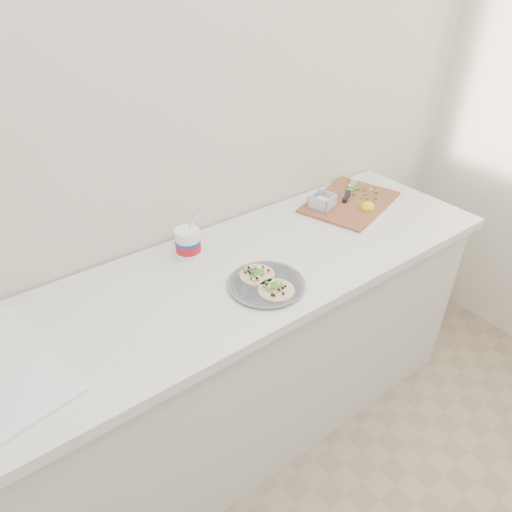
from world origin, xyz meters
TOP-DOWN VIEW (x-y plane):
  - counter at (0.00, 1.43)m, footprint 2.44×0.66m
  - taco_plate at (0.17, 1.27)m, footprint 0.27×0.27m
  - tub at (0.05, 1.60)m, footprint 0.10×0.10m
  - cutboard at (0.85, 1.54)m, footprint 0.52×0.43m

SIDE VIEW (x-z plane):
  - counter at x=0.00m, z-range 0.00..0.90m
  - taco_plate at x=0.17m, z-range 0.90..0.94m
  - cutboard at x=0.85m, z-range 0.88..0.95m
  - tub at x=0.05m, z-range 0.86..1.08m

